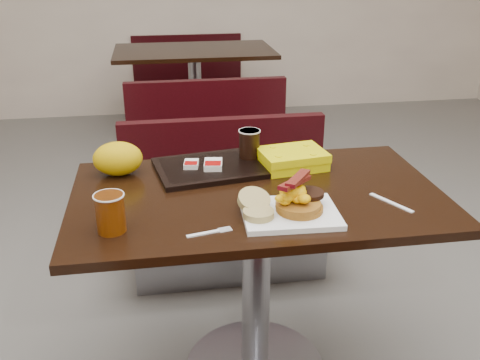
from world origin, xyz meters
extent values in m
cube|color=white|center=(0.07, -0.18, 0.76)|extent=(0.29, 0.23, 0.02)
cylinder|color=brown|center=(0.09, -0.18, 0.78)|extent=(0.17, 0.17, 0.03)
cylinder|color=black|center=(0.13, -0.14, 0.80)|extent=(0.09, 0.09, 0.01)
ellipsoid|color=#E19704|center=(0.06, -0.17, 0.82)|extent=(0.10, 0.09, 0.05)
cylinder|color=tan|center=(-0.03, -0.20, 0.78)|extent=(0.10, 0.10, 0.02)
cylinder|color=tan|center=(-0.04, -0.14, 0.79)|extent=(0.12, 0.12, 0.06)
cylinder|color=#823704|center=(-0.45, -0.19, 0.81)|extent=(0.11, 0.11, 0.11)
cube|color=white|center=(0.40, -0.14, 0.75)|extent=(0.09, 0.15, 0.00)
cube|color=#BA4807|center=(-0.18, 0.09, 0.76)|extent=(0.05, 0.05, 0.01)
cube|color=black|center=(-0.12, 0.21, 0.76)|extent=(0.43, 0.34, 0.02)
cube|color=silver|center=(-0.20, 0.21, 0.78)|extent=(0.06, 0.07, 0.02)
cube|color=silver|center=(-0.12, 0.19, 0.78)|extent=(0.07, 0.09, 0.02)
cylinder|color=black|center=(0.02, 0.27, 0.82)|extent=(0.08, 0.08, 0.10)
cube|color=#D9CC03|center=(0.17, 0.20, 0.78)|extent=(0.25, 0.20, 0.06)
ellipsoid|color=#DA9A07|center=(-0.45, 0.22, 0.81)|extent=(0.20, 0.18, 0.12)
camera|label=1|loc=(-0.31, -1.57, 1.50)|focal=40.59mm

